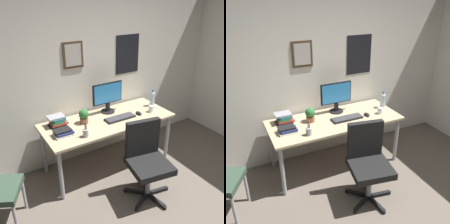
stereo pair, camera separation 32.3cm
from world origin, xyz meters
The scene contains 12 objects.
wall_back centered at (0.00, 2.15, 1.30)m, with size 4.40×0.10×2.60m.
desk centered at (-0.02, 1.70, 0.66)m, with size 1.79×0.74×0.73m.
office_chair centered at (0.06, 0.96, 0.53)m, with size 0.57×0.57×0.95m.
monitor centered at (0.10, 1.91, 0.97)m, with size 0.46×0.20×0.43m.
keyboard centered at (0.13, 1.63, 0.74)m, with size 0.43×0.15×0.03m.
computer_mouse centered at (0.43, 1.60, 0.74)m, with size 0.06×0.11×0.04m.
water_bottle centered at (0.79, 1.74, 0.83)m, with size 0.07×0.07×0.25m.
coffee_mug_near centered at (0.63, 1.58, 0.77)m, with size 0.11×0.07×0.09m.
potted_plant centered at (-0.34, 1.78, 0.83)m, with size 0.13×0.13×0.20m.
pen_cup centered at (-0.48, 1.45, 0.78)m, with size 0.07×0.07×0.20m.
book_stack_left centered at (-0.66, 1.90, 0.79)m, with size 0.24×0.17×0.13m.
book_stack_right centered at (-0.70, 1.62, 0.76)m, with size 0.22×0.16×0.08m.
Camera 2 is at (-1.29, -1.04, 2.26)m, focal length 39.99 mm.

